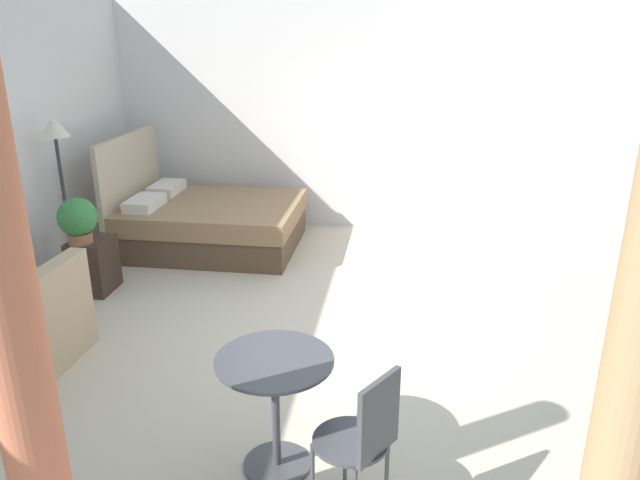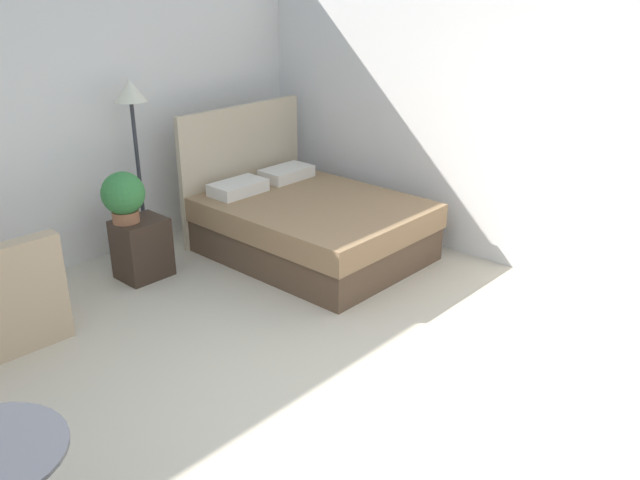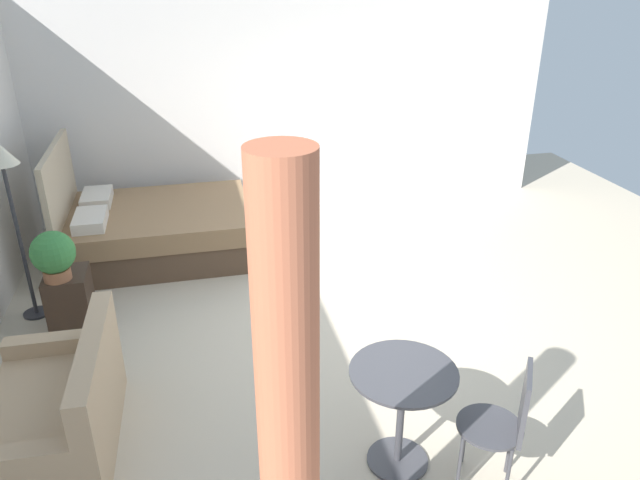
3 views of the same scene
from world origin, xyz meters
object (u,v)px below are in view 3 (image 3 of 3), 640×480
balcony_table (402,400)px  cafe_chair_near_window (506,419)px  nightstand (70,300)px  couch (58,415)px  potted_plant (53,254)px  bed (154,228)px  floor_lamp (4,174)px

balcony_table → cafe_chair_near_window: (-0.34, -0.55, 0.03)m
nightstand → cafe_chair_near_window: (-2.62, -2.91, 0.28)m
couch → potted_plant: bearing=6.9°
bed → cafe_chair_near_window: bearing=-151.5°
bed → potted_plant: size_ratio=4.51×
potted_plant → couch: bearing=-173.1°
bed → cafe_chair_near_window: size_ratio=2.22×
couch → potted_plant: (1.52, 0.18, 0.51)m
bed → floor_lamp: bearing=134.8°
bed → nightstand: bed is taller
nightstand → potted_plant: size_ratio=1.21×
floor_lamp → balcony_table: (-2.57, -2.75, -0.90)m
potted_plant → floor_lamp: size_ratio=0.27×
potted_plant → floor_lamp: bearing=41.7°
bed → balcony_table: size_ratio=2.72×
nightstand → floor_lamp: 1.25m
floor_lamp → cafe_chair_near_window: 4.49m
floor_lamp → bed: bearing=-45.2°
couch → nightstand: 1.63m
balcony_table → couch: bearing=73.5°
couch → cafe_chair_near_window: cafe_chair_near_window is taller
balcony_table → floor_lamp: bearing=47.0°
nightstand → potted_plant: (-0.10, 0.04, 0.52)m
nightstand → potted_plant: bearing=158.5°
cafe_chair_near_window → couch: bearing=70.1°
bed → balcony_table: (-3.68, -1.64, 0.21)m
nightstand → balcony_table: bearing=-133.9°
nightstand → couch: bearing=-174.9°
couch → nightstand: (1.62, 0.14, -0.01)m
couch → balcony_table: couch is taller
nightstand → floor_lamp: bearing=53.2°
bed → couch: size_ratio=1.52×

